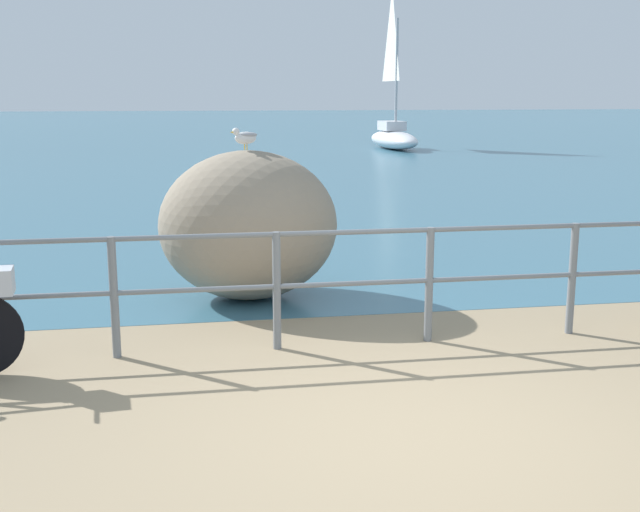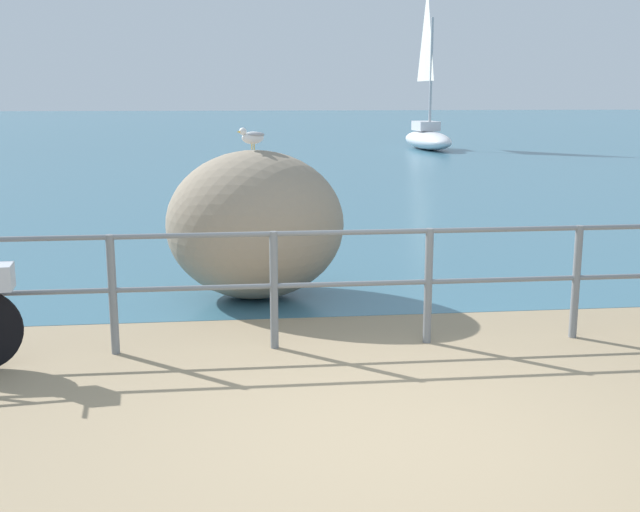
{
  "view_description": "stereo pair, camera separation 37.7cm",
  "coord_description": "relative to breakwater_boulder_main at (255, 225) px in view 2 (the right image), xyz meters",
  "views": [
    {
      "loc": [
        -1.38,
        -4.53,
        2.16
      ],
      "look_at": [
        -0.23,
        2.29,
        0.72
      ],
      "focal_mm": 44.02,
      "sensor_mm": 36.0,
      "label": 1
    },
    {
      "loc": [
        -1.01,
        -4.58,
        2.16
      ],
      "look_at": [
        -0.23,
        2.29,
        0.72
      ],
      "focal_mm": 44.02,
      "sensor_mm": 36.0,
      "label": 2
    }
  ],
  "objects": [
    {
      "name": "seagull",
      "position": [
        -0.01,
        0.04,
        0.93
      ],
      "size": [
        0.33,
        0.23,
        0.23
      ],
      "rotation": [
        0.0,
        0.0,
        3.67
      ],
      "color": "gold",
      "rests_on": "breakwater_boulder_main"
    },
    {
      "name": "ground_plane",
      "position": [
        0.77,
        16.35,
        -0.84
      ],
      "size": [
        120.0,
        120.0,
        0.1
      ],
      "primitive_type": "cube",
      "color": "#937F60"
    },
    {
      "name": "sailboat",
      "position": [
        7.33,
        21.76,
        -0.08
      ],
      "size": [
        1.49,
        4.45,
        6.16
      ],
      "rotation": [
        0.0,
        0.0,
        4.76
      ],
      "color": "white",
      "rests_on": "sea_surface"
    },
    {
      "name": "breakwater_boulder_main",
      "position": [
        0.0,
        0.0,
        0.0
      ],
      "size": [
        1.88,
        1.67,
        1.57
      ],
      "color": "gray",
      "rests_on": "ground"
    },
    {
      "name": "promenade_railing",
      "position": [
        0.77,
        -1.76,
        -0.15
      ],
      "size": [
        9.47,
        0.07,
        1.02
      ],
      "color": "slate",
      "rests_on": "ground_plane"
    },
    {
      "name": "sea_surface",
      "position": [
        0.77,
        44.13,
        -0.78
      ],
      "size": [
        120.0,
        90.0,
        0.01
      ],
      "primitive_type": "cube",
      "color": "#38667A",
      "rests_on": "ground_plane"
    }
  ]
}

